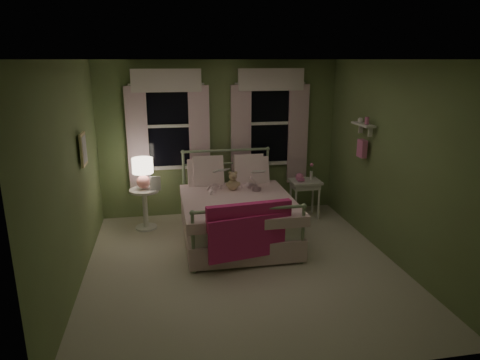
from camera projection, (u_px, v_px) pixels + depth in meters
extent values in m
plane|color=beige|center=(243.00, 265.00, 5.59)|extent=(4.20, 4.20, 0.00)
plane|color=white|center=(243.00, 59.00, 4.89)|extent=(4.20, 4.20, 0.00)
plane|color=#749157|center=(220.00, 139.00, 7.23)|extent=(4.00, 0.00, 4.00)
plane|color=#749157|center=(294.00, 237.00, 3.25)|extent=(4.00, 0.00, 4.00)
plane|color=#749157|center=(72.00, 177.00, 4.89)|extent=(0.00, 4.20, 4.20)
plane|color=#749157|center=(393.00, 163.00, 5.59)|extent=(0.00, 4.20, 4.20)
cube|color=white|center=(236.00, 212.00, 6.34)|extent=(1.44, 1.94, 0.26)
cube|color=white|center=(236.00, 227.00, 6.41)|extent=(1.54, 2.02, 0.30)
cube|color=white|center=(238.00, 204.00, 6.15)|extent=(1.58, 1.75, 0.14)
cylinder|color=#9EB793|center=(190.00, 222.00, 6.25)|extent=(0.04, 1.90, 0.04)
cylinder|color=#9EB793|center=(281.00, 216.00, 6.49)|extent=(0.04, 1.90, 0.04)
cylinder|color=#9EB793|center=(184.00, 186.00, 7.09)|extent=(0.04, 0.04, 1.15)
cylinder|color=#9EB793|center=(267.00, 182.00, 7.34)|extent=(0.04, 0.04, 1.15)
sphere|color=#9EB793|center=(183.00, 152.00, 6.94)|extent=(0.07, 0.07, 0.07)
sphere|color=#9EB793|center=(268.00, 149.00, 7.18)|extent=(0.07, 0.07, 0.07)
cylinder|color=#9EB793|center=(226.00, 150.00, 7.06)|extent=(1.42, 0.04, 0.04)
cylinder|color=#9EB793|center=(226.00, 163.00, 7.12)|extent=(1.38, 0.03, 0.03)
cylinder|color=#9EB793|center=(193.00, 243.00, 5.30)|extent=(0.04, 0.04, 0.80)
cylinder|color=#9EB793|center=(303.00, 235.00, 5.55)|extent=(0.04, 0.04, 0.80)
sphere|color=#9EB793|center=(192.00, 213.00, 5.20)|extent=(0.07, 0.07, 0.07)
sphere|color=#9EB793|center=(304.00, 206.00, 5.44)|extent=(0.07, 0.07, 0.07)
cylinder|color=#9EB793|center=(249.00, 209.00, 5.32)|extent=(1.42, 0.04, 0.04)
cube|color=white|center=(205.00, 176.00, 6.83)|extent=(0.55, 0.32, 0.57)
cube|color=white|center=(252.00, 174.00, 6.96)|extent=(0.55, 0.32, 0.57)
cube|color=white|center=(208.00, 171.00, 6.82)|extent=(0.48, 0.30, 0.51)
cube|color=white|center=(249.00, 169.00, 6.93)|extent=(0.48, 0.30, 0.51)
cube|color=#D82A76|center=(249.00, 215.00, 5.34)|extent=(1.10, 0.22, 0.32)
cube|color=#D82A78|center=(250.00, 238.00, 5.35)|extent=(1.09, 0.25, 0.55)
imported|color=#F7D1DD|center=(213.00, 172.00, 6.58)|extent=(0.29, 0.22, 0.71)
imported|color=#F7D1DD|center=(249.00, 172.00, 6.68)|extent=(0.36, 0.31, 0.66)
imported|color=beige|center=(215.00, 174.00, 6.33)|extent=(0.22, 0.15, 0.26)
imported|color=beige|center=(252.00, 175.00, 6.44)|extent=(0.21, 0.13, 0.26)
sphere|color=tan|center=(233.00, 185.00, 6.53)|extent=(0.17, 0.17, 0.17)
sphere|color=tan|center=(233.00, 176.00, 6.48)|extent=(0.13, 0.13, 0.13)
sphere|color=tan|center=(230.00, 173.00, 6.45)|extent=(0.05, 0.05, 0.05)
sphere|color=tan|center=(236.00, 173.00, 6.47)|extent=(0.05, 0.05, 0.05)
sphere|color=tan|center=(228.00, 184.00, 6.49)|extent=(0.07, 0.07, 0.07)
sphere|color=tan|center=(238.00, 184.00, 6.51)|extent=(0.07, 0.07, 0.07)
sphere|color=#8C6B51|center=(233.00, 178.00, 6.43)|extent=(0.04, 0.04, 0.04)
cylinder|color=white|center=(144.00, 190.00, 6.66)|extent=(0.46, 0.46, 0.04)
cylinder|color=white|center=(145.00, 209.00, 6.75)|extent=(0.08, 0.08, 0.60)
cylinder|color=white|center=(146.00, 227.00, 6.83)|extent=(0.34, 0.34, 0.03)
sphere|color=pink|center=(144.00, 182.00, 6.62)|extent=(0.21, 0.21, 0.21)
cylinder|color=pink|center=(143.00, 174.00, 6.59)|extent=(0.03, 0.03, 0.13)
cylinder|color=#FFEAC6|center=(142.00, 166.00, 6.55)|extent=(0.32, 0.32, 0.23)
imported|color=beige|center=(150.00, 190.00, 6.60)|extent=(0.20, 0.25, 0.02)
cube|color=white|center=(305.00, 182.00, 7.15)|extent=(0.50, 0.40, 0.04)
cube|color=white|center=(305.00, 186.00, 7.17)|extent=(0.44, 0.34, 0.08)
cylinder|color=white|center=(296.00, 203.00, 7.06)|extent=(0.04, 0.04, 0.60)
cylinder|color=white|center=(319.00, 202.00, 7.13)|extent=(0.04, 0.04, 0.60)
cylinder|color=white|center=(290.00, 198.00, 7.34)|extent=(0.04, 0.04, 0.60)
cylinder|color=white|center=(313.00, 196.00, 7.41)|extent=(0.04, 0.04, 0.60)
sphere|color=pink|center=(300.00, 177.00, 7.11)|extent=(0.14, 0.14, 0.14)
cube|color=pink|center=(301.00, 180.00, 7.03)|extent=(0.10, 0.04, 0.04)
cylinder|color=white|center=(311.00, 175.00, 7.19)|extent=(0.05, 0.05, 0.14)
cylinder|color=#4C7F3F|center=(312.00, 169.00, 7.16)|extent=(0.01, 0.01, 0.12)
sphere|color=pink|center=(312.00, 165.00, 7.14)|extent=(0.06, 0.06, 0.06)
cube|color=black|center=(168.00, 126.00, 7.00)|extent=(0.76, 0.02, 1.35)
cube|color=white|center=(166.00, 82.00, 6.79)|extent=(0.84, 0.05, 0.06)
cube|color=white|center=(170.00, 168.00, 7.17)|extent=(0.84, 0.05, 0.06)
cube|color=white|center=(143.00, 127.00, 6.91)|extent=(0.06, 0.05, 1.40)
cube|color=white|center=(193.00, 125.00, 7.05)|extent=(0.06, 0.05, 1.40)
cube|color=white|center=(168.00, 126.00, 6.98)|extent=(0.76, 0.04, 0.05)
cube|color=white|center=(138.00, 140.00, 6.91)|extent=(0.34, 0.06, 1.70)
cube|color=white|center=(199.00, 138.00, 7.08)|extent=(0.34, 0.06, 1.70)
cube|color=white|center=(166.00, 80.00, 6.72)|extent=(1.10, 0.08, 0.36)
cylinder|color=white|center=(166.00, 84.00, 6.77)|extent=(1.20, 0.03, 0.03)
cube|color=black|center=(269.00, 123.00, 7.29)|extent=(0.76, 0.02, 1.35)
cube|color=white|center=(270.00, 81.00, 7.08)|extent=(0.84, 0.05, 0.06)
cube|color=white|center=(269.00, 163.00, 7.46)|extent=(0.84, 0.05, 0.06)
cube|color=white|center=(246.00, 124.00, 7.21)|extent=(0.06, 0.05, 1.40)
cube|color=white|center=(292.00, 123.00, 7.34)|extent=(0.06, 0.05, 1.40)
cube|color=white|center=(269.00, 123.00, 7.27)|extent=(0.76, 0.04, 0.05)
cube|color=silver|center=(241.00, 136.00, 7.20)|extent=(0.34, 0.06, 1.70)
cube|color=silver|center=(298.00, 134.00, 7.37)|extent=(0.34, 0.06, 1.70)
cube|color=white|center=(271.00, 80.00, 7.01)|extent=(1.10, 0.08, 0.36)
cylinder|color=white|center=(270.00, 83.00, 7.07)|extent=(1.20, 0.03, 0.03)
cube|color=white|center=(363.00, 125.00, 6.12)|extent=(0.15, 0.50, 0.03)
cube|color=white|center=(370.00, 132.00, 6.01)|extent=(0.06, 0.03, 0.14)
cube|color=white|center=(361.00, 128.00, 6.29)|extent=(0.06, 0.03, 0.14)
cylinder|color=pink|center=(367.00, 121.00, 6.01)|extent=(0.06, 0.06, 0.10)
sphere|color=white|center=(360.00, 120.00, 6.20)|extent=(0.08, 0.08, 0.08)
cube|color=pink|center=(362.00, 148.00, 6.22)|extent=(0.08, 0.18, 0.26)
cube|color=beige|center=(83.00, 149.00, 5.42)|extent=(0.03, 0.32, 0.42)
cube|color=silver|center=(84.00, 149.00, 5.42)|extent=(0.01, 0.25, 0.34)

